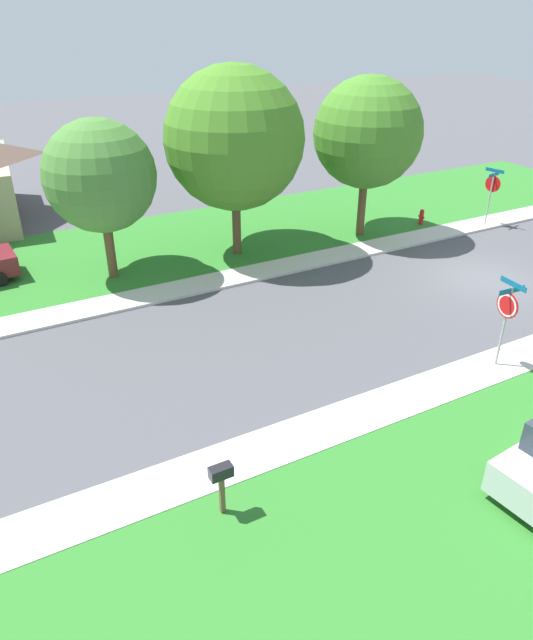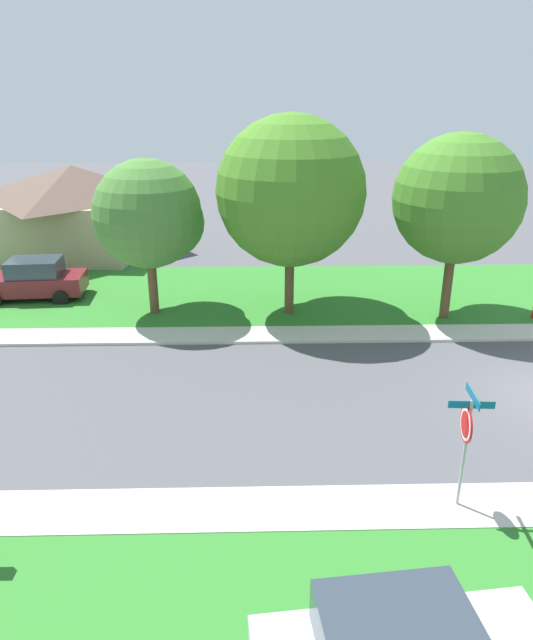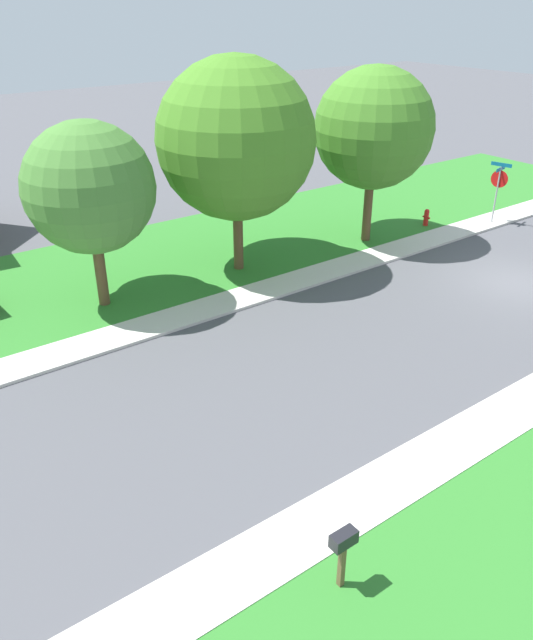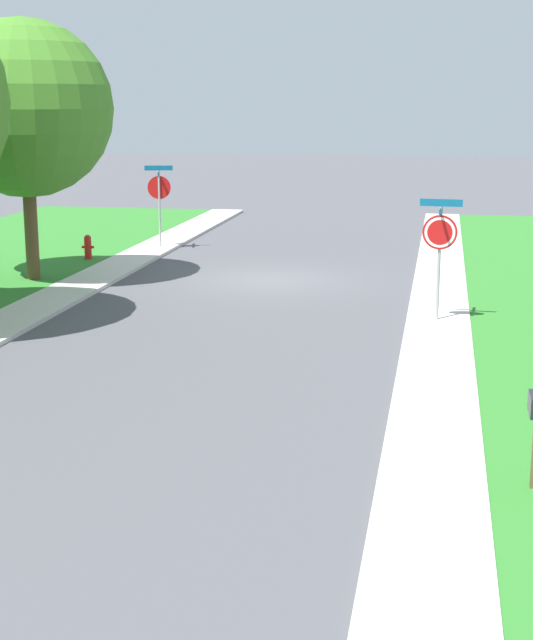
{
  "view_description": "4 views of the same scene",
  "coord_description": "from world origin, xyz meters",
  "px_view_note": "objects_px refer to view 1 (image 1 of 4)",
  "views": [
    {
      "loc": [
        -14.01,
        17.26,
        9.34
      ],
      "look_at": [
        -1.17,
        10.33,
        1.4
      ],
      "focal_mm": 32.26,
      "sensor_mm": 36.0,
      "label": 1
    },
    {
      "loc": [
        -14.53,
        8.83,
        8.26
      ],
      "look_at": [
        2.75,
        8.4,
        1.4
      ],
      "focal_mm": 32.4,
      "sensor_mm": 36.0,
      "label": 2
    },
    {
      "loc": [
        -11.27,
        19.46,
        9.26
      ],
      "look_at": [
        0.81,
        10.58,
        1.4
      ],
      "focal_mm": 34.98,
      "sensor_mm": 36.0,
      "label": 3
    },
    {
      "loc": [
        -4.69,
        25.81,
        4.89
      ],
      "look_at": [
        -1.96,
        10.88,
        1.4
      ],
      "focal_mm": 54.09,
      "sensor_mm": 36.0,
      "label": 4
    }
  ],
  "objects_px": {
    "tree_corner_large": "(103,178)",
    "mailbox": "(221,478)",
    "tree_sidewalk_far": "(236,142)",
    "stop_sign_near_corner": "(492,187)",
    "fire_hydrant": "(421,217)",
    "tree_sidewalk_mid": "(367,135)",
    "stop_sign_far_corner": "(507,310)"
  },
  "relations": [
    {
      "from": "stop_sign_far_corner",
      "to": "tree_sidewalk_far",
      "type": "xyz_separation_m",
      "value": [
        11.87,
        2.64,
        2.77
      ]
    },
    {
      "from": "fire_hydrant",
      "to": "stop_sign_near_corner",
      "type": "bearing_deg",
      "value": -118.2
    },
    {
      "from": "tree_sidewalk_mid",
      "to": "mailbox",
      "type": "relative_size",
      "value": 5.33
    },
    {
      "from": "stop_sign_far_corner",
      "to": "fire_hydrant",
      "type": "distance_m",
      "value": 12.62
    },
    {
      "from": "stop_sign_far_corner",
      "to": "tree_sidewalk_mid",
      "type": "bearing_deg",
      "value": -16.6
    },
    {
      "from": "tree_corner_large",
      "to": "fire_hydrant",
      "type": "height_order",
      "value": "tree_corner_large"
    },
    {
      "from": "stop_sign_near_corner",
      "to": "tree_sidewalk_far",
      "type": "distance_m",
      "value": 12.64
    },
    {
      "from": "tree_corner_large",
      "to": "mailbox",
      "type": "bearing_deg",
      "value": 174.03
    },
    {
      "from": "stop_sign_near_corner",
      "to": "tree_corner_large",
      "type": "height_order",
      "value": "tree_corner_large"
    },
    {
      "from": "tree_sidewalk_mid",
      "to": "stop_sign_near_corner",
      "type": "bearing_deg",
      "value": -108.53
    },
    {
      "from": "stop_sign_near_corner",
      "to": "fire_hydrant",
      "type": "relative_size",
      "value": 3.34
    },
    {
      "from": "tree_sidewalk_far",
      "to": "tree_sidewalk_mid",
      "type": "height_order",
      "value": "tree_sidewalk_far"
    },
    {
      "from": "tree_sidewalk_far",
      "to": "tree_corner_large",
      "type": "distance_m",
      "value": 5.45
    },
    {
      "from": "stop_sign_near_corner",
      "to": "stop_sign_far_corner",
      "type": "xyz_separation_m",
      "value": [
        -9.17,
        9.39,
        0.0
      ]
    },
    {
      "from": "stop_sign_near_corner",
      "to": "tree_sidewalk_far",
      "type": "height_order",
      "value": "tree_sidewalk_far"
    },
    {
      "from": "tree_corner_large",
      "to": "mailbox",
      "type": "relative_size",
      "value": 4.61
    },
    {
      "from": "stop_sign_far_corner",
      "to": "tree_sidewalk_far",
      "type": "distance_m",
      "value": 12.47
    },
    {
      "from": "stop_sign_far_corner",
      "to": "fire_hydrant",
      "type": "height_order",
      "value": "stop_sign_far_corner"
    },
    {
      "from": "tree_sidewalk_far",
      "to": "tree_corner_large",
      "type": "bearing_deg",
      "value": 89.61
    },
    {
      "from": "tree_corner_large",
      "to": "stop_sign_near_corner",
      "type": "bearing_deg",
      "value": -98.96
    },
    {
      "from": "tree_sidewalk_far",
      "to": "mailbox",
      "type": "relative_size",
      "value": 5.81
    },
    {
      "from": "stop_sign_far_corner",
      "to": "mailbox",
      "type": "height_order",
      "value": "stop_sign_far_corner"
    },
    {
      "from": "stop_sign_far_corner",
      "to": "mailbox",
      "type": "relative_size",
      "value": 2.11
    },
    {
      "from": "tree_sidewalk_mid",
      "to": "mailbox",
      "type": "height_order",
      "value": "tree_sidewalk_mid"
    },
    {
      "from": "fire_hydrant",
      "to": "mailbox",
      "type": "xyz_separation_m",
      "value": [
        -11.97,
        16.03,
        0.57
      ]
    },
    {
      "from": "stop_sign_near_corner",
      "to": "mailbox",
      "type": "height_order",
      "value": "stop_sign_near_corner"
    },
    {
      "from": "tree_corner_large",
      "to": "tree_sidewalk_mid",
      "type": "bearing_deg",
      "value": -93.61
    },
    {
      "from": "fire_hydrant",
      "to": "mailbox",
      "type": "distance_m",
      "value": 20.01
    },
    {
      "from": "fire_hydrant",
      "to": "tree_sidewalk_mid",
      "type": "bearing_deg",
      "value": 80.62
    },
    {
      "from": "tree_sidewalk_far",
      "to": "stop_sign_near_corner",
      "type": "bearing_deg",
      "value": -102.69
    },
    {
      "from": "tree_sidewalk_mid",
      "to": "tree_corner_large",
      "type": "bearing_deg",
      "value": 86.39
    },
    {
      "from": "tree_corner_large",
      "to": "tree_sidewalk_mid",
      "type": "height_order",
      "value": "tree_sidewalk_mid"
    }
  ]
}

